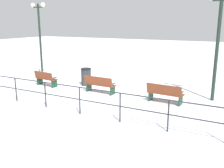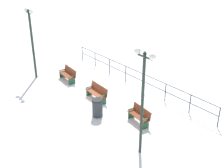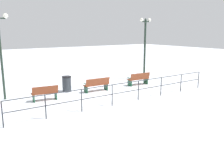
# 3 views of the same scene
# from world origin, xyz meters

# --- Properties ---
(ground_plane) EXTENTS (80.00, 80.00, 0.00)m
(ground_plane) POSITION_xyz_m (0.00, 0.00, 0.00)
(ground_plane) COLOR white
(ground_plane) RESTS_ON ground
(bench_nearest) EXTENTS (0.69, 1.63, 0.88)m
(bench_nearest) POSITION_xyz_m (-0.08, -3.40, 0.45)
(bench_nearest) COLOR brown
(bench_nearest) RESTS_ON ground
(bench_second) EXTENTS (0.61, 1.66, 0.88)m
(bench_second) POSITION_xyz_m (-0.02, 0.00, 0.46)
(bench_second) COLOR brown
(bench_second) RESTS_ON ground
(bench_third) EXTENTS (0.65, 1.46, 0.85)m
(bench_third) POSITION_xyz_m (-0.21, 3.41, 0.45)
(bench_third) COLOR brown
(bench_third) RESTS_ON ground
(lamppost_near) EXTENTS (0.27, 1.04, 4.69)m
(lamppost_near) POSITION_xyz_m (1.40, -5.22, 3.01)
(lamppost_near) COLOR #1E2D23
(lamppost_near) RESTS_ON ground
(lamppost_middle) EXTENTS (0.28, 1.08, 4.67)m
(lamppost_middle) POSITION_xyz_m (1.40, 5.16, 3.21)
(lamppost_middle) COLOR #1E2D23
(lamppost_middle) RESTS_ON ground
(waterfront_railing) EXTENTS (0.05, 12.29, 1.11)m
(waterfront_railing) POSITION_xyz_m (-2.99, 0.00, 0.74)
(waterfront_railing) COLOR #26282D
(waterfront_railing) RESTS_ON ground
(trash_bin) EXTENTS (0.58, 0.58, 0.98)m
(trash_bin) POSITION_xyz_m (1.07, 1.54, 0.49)
(trash_bin) COLOR #2D3338
(trash_bin) RESTS_ON ground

